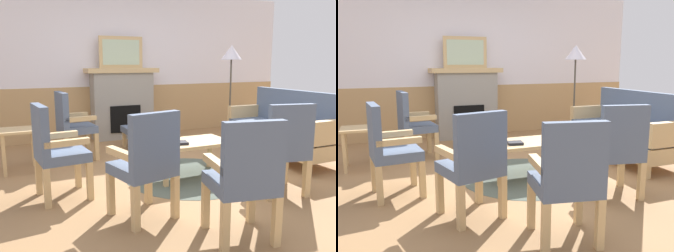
{
  "view_description": "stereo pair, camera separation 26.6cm",
  "coord_description": "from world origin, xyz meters",
  "views": [
    {
      "loc": [
        -1.93,
        -3.82,
        1.39
      ],
      "look_at": [
        0.0,
        0.35,
        0.55
      ],
      "focal_mm": 37.58,
      "sensor_mm": 36.0,
      "label": 1
    },
    {
      "loc": [
        -1.69,
        -3.93,
        1.39
      ],
      "look_at": [
        0.0,
        0.35,
        0.55
      ],
      "focal_mm": 37.58,
      "sensor_mm": 36.0,
      "label": 2
    }
  ],
  "objects": [
    {
      "name": "armchair_by_window_left",
      "position": [
        -1.52,
        -0.21,
        0.54
      ],
      "size": [
        0.53,
        0.53,
        0.98
      ],
      "color": "tan",
      "rests_on": "ground_plane"
    },
    {
      "name": "footstool",
      "position": [
        -0.05,
        1.48,
        0.28
      ],
      "size": [
        0.4,
        0.4,
        0.36
      ],
      "color": "tan",
      "rests_on": "ground_plane"
    },
    {
      "name": "armchair_front_left",
      "position": [
        -0.32,
        -1.74,
        0.54
      ],
      "size": [
        0.56,
        0.56,
        0.98
      ],
      "color": "tan",
      "rests_on": "ground_plane"
    },
    {
      "name": "framed_picture",
      "position": [
        0.0,
        2.35,
        1.56
      ],
      "size": [
        0.8,
        0.04,
        0.56
      ],
      "color": "tan",
      "rests_on": "fireplace"
    },
    {
      "name": "coffee_table",
      "position": [
        0.06,
        -0.15,
        0.39
      ],
      "size": [
        0.96,
        0.56,
        0.44
      ],
      "color": "tan",
      "rests_on": "ground_plane"
    },
    {
      "name": "armchair_front_center",
      "position": [
        0.66,
        -1.09,
        0.54
      ],
      "size": [
        0.57,
        0.57,
        0.98
      ],
      "color": "tan",
      "rests_on": "ground_plane"
    },
    {
      "name": "wall_back",
      "position": [
        0.0,
        2.6,
        1.31
      ],
      "size": [
        7.2,
        0.14,
        2.7
      ],
      "color": "white",
      "rests_on": "ground_plane"
    },
    {
      "name": "floor_lamp_by_couch",
      "position": [
        1.72,
        1.41,
        1.45
      ],
      "size": [
        0.36,
        0.36,
        1.68
      ],
      "color": "#332D28",
      "rests_on": "ground_plane"
    },
    {
      "name": "couch",
      "position": [
        1.72,
        0.07,
        0.4
      ],
      "size": [
        0.7,
        1.8,
        0.98
      ],
      "color": "tan",
      "rests_on": "ground_plane"
    },
    {
      "name": "round_rug",
      "position": [
        0.06,
        -0.15,
        0.0
      ],
      "size": [
        1.59,
        1.59,
        0.01
      ],
      "primitive_type": "cylinder",
      "color": "#4C564C",
      "rests_on": "ground_plane"
    },
    {
      "name": "armchair_corner_left",
      "position": [
        -0.86,
        -1.06,
        0.54
      ],
      "size": [
        0.58,
        0.58,
        0.98
      ],
      "color": "tan",
      "rests_on": "ground_plane"
    },
    {
      "name": "armchair_near_fireplace",
      "position": [
        -1.11,
        1.2,
        0.54
      ],
      "size": [
        0.52,
        0.52,
        0.98
      ],
      "color": "tan",
      "rests_on": "ground_plane"
    },
    {
      "name": "side_table",
      "position": [
        -1.83,
        0.95,
        0.43
      ],
      "size": [
        0.44,
        0.44,
        0.55
      ],
      "color": "tan",
      "rests_on": "ground_plane"
    },
    {
      "name": "ground_plane",
      "position": [
        0.0,
        0.0,
        0.0
      ],
      "size": [
        14.0,
        14.0,
        0.0
      ],
      "primitive_type": "plane",
      "color": "#997047"
    },
    {
      "name": "book_on_table",
      "position": [
        -0.11,
        -0.24,
        0.46
      ],
      "size": [
        0.2,
        0.18,
        0.03
      ],
      "primitive_type": "cube",
      "rotation": [
        0.0,
        0.0,
        -0.18
      ],
      "color": "black",
      "rests_on": "coffee_table"
    },
    {
      "name": "fireplace",
      "position": [
        0.0,
        2.35,
        0.65
      ],
      "size": [
        1.3,
        0.44,
        1.28
      ],
      "color": "gray",
      "rests_on": "ground_plane"
    }
  ]
}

